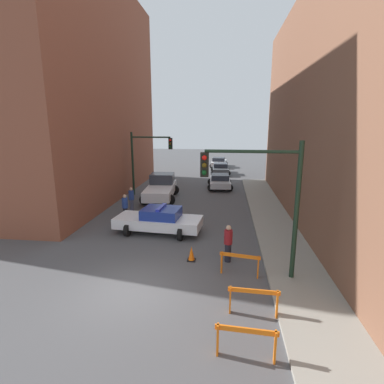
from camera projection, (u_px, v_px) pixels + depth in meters
name	position (u px, v px, depth m)	size (l,w,h in m)	color
ground_plane	(132.00, 290.00, 10.83)	(120.00, 120.00, 0.00)	#4C4C4F
sidewalk_right	(309.00, 300.00, 10.13)	(2.40, 44.00, 0.12)	gray
building_corner_left	(35.00, 92.00, 23.84)	(14.00, 20.00, 16.65)	brown
traffic_light_near	(265.00, 190.00, 10.92)	(3.64, 0.35, 5.20)	black
traffic_light_far	(145.00, 155.00, 24.43)	(3.44, 0.35, 5.20)	black
police_car	(159.00, 220.00, 16.40)	(4.85, 2.65, 1.52)	white
white_truck	(161.00, 188.00, 23.77)	(2.89, 5.53, 1.90)	silver
parked_car_near	(220.00, 181.00, 27.76)	(2.44, 4.40, 1.31)	silver
parked_car_mid	(220.00, 168.00, 35.38)	(2.41, 4.38, 1.31)	#474C51
parked_car_far	(219.00, 162.00, 41.13)	(2.45, 4.40, 1.31)	silver
pedestrian_crossing	(125.00, 207.00, 18.42)	(0.47, 0.47, 1.66)	black
pedestrian_corner	(131.00, 199.00, 20.38)	(0.47, 0.47, 1.66)	#474C66
pedestrian_sidewalk	(228.00, 243.00, 12.92)	(0.44, 0.44, 1.66)	black
barrier_mid	(246.00, 338.00, 7.56)	(1.60, 0.27, 0.90)	orange
barrier_back	(254.00, 297.00, 9.31)	(1.60, 0.24, 0.90)	orange
barrier_corner	(240.00, 261.00, 11.78)	(1.58, 0.42, 0.90)	orange
traffic_cone	(191.00, 254.00, 13.13)	(0.36, 0.36, 0.66)	black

